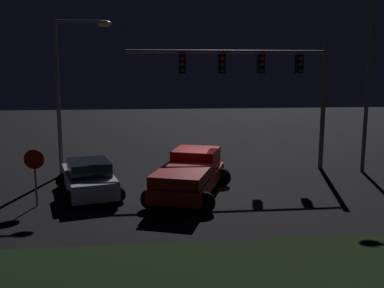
# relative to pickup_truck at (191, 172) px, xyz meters

# --- Properties ---
(ground_plane) EXTENTS (80.00, 80.00, 0.00)m
(ground_plane) POSITION_rel_pickup_truck_xyz_m (0.73, 0.84, -1.00)
(ground_plane) COLOR black
(pickup_truck) EXTENTS (4.03, 5.76, 1.80)m
(pickup_truck) POSITION_rel_pickup_truck_xyz_m (0.00, 0.00, 0.00)
(pickup_truck) COLOR maroon
(pickup_truck) RESTS_ON ground_plane
(car_sedan) EXTENTS (3.19, 4.72, 1.51)m
(car_sedan) POSITION_rel_pickup_truck_xyz_m (-4.25, 0.50, -0.26)
(car_sedan) COLOR silver
(car_sedan) RESTS_ON ground_plane
(traffic_signal_gantry) EXTENTS (10.32, 0.56, 6.50)m
(traffic_signal_gantry) POSITION_rel_pickup_truck_xyz_m (4.06, 4.31, 4.03)
(traffic_signal_gantry) COLOR slate
(traffic_signal_gantry) RESTS_ON ground_plane
(street_lamp_left) EXTENTS (2.79, 0.44, 7.64)m
(street_lamp_left) POSITION_rel_pickup_truck_xyz_m (-5.47, 4.20, 3.87)
(street_lamp_left) COLOR slate
(street_lamp_left) RESTS_ON ground_plane
(street_lamp_right) EXTENTS (2.52, 0.44, 8.93)m
(street_lamp_right) POSITION_rel_pickup_truck_xyz_m (8.84, 3.39, 4.54)
(street_lamp_right) COLOR slate
(street_lamp_right) RESTS_ON ground_plane
(stop_sign) EXTENTS (0.76, 0.08, 2.23)m
(stop_sign) POSITION_rel_pickup_truck_xyz_m (-6.07, -0.83, 0.56)
(stop_sign) COLOR slate
(stop_sign) RESTS_ON ground_plane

